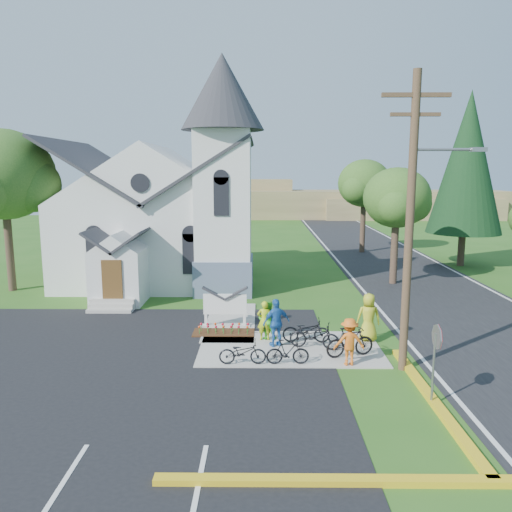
{
  "coord_description": "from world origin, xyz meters",
  "views": [
    {
      "loc": [
        0.35,
        -18.0,
        6.81
      ],
      "look_at": [
        0.15,
        5.0,
        2.89
      ],
      "focal_mm": 35.0,
      "sensor_mm": 36.0,
      "label": 1
    }
  ],
  "objects_px": {
    "utility_pole": "(412,214)",
    "cyclist_0": "(264,320)",
    "stop_sign": "(436,347)",
    "cyclist_2": "(276,323)",
    "bike_3": "(350,342)",
    "cyclist_3": "(349,342)",
    "bike_0": "(243,352)",
    "cyclist_1": "(268,320)",
    "church_sign": "(225,305)",
    "bike_4": "(314,336)",
    "bike_2": "(306,330)",
    "cyclist_4": "(368,317)",
    "bike_1": "(288,352)"
  },
  "relations": [
    {
      "from": "cyclist_1",
      "to": "bike_3",
      "type": "distance_m",
      "value": 3.61
    },
    {
      "from": "stop_sign",
      "to": "cyclist_2",
      "type": "bearing_deg",
      "value": 132.41
    },
    {
      "from": "utility_pole",
      "to": "cyclist_0",
      "type": "bearing_deg",
      "value": 148.93
    },
    {
      "from": "stop_sign",
      "to": "bike_0",
      "type": "distance_m",
      "value": 6.58
    },
    {
      "from": "cyclist_1",
      "to": "bike_4",
      "type": "xyz_separation_m",
      "value": [
        1.79,
        -1.14,
        -0.27
      ]
    },
    {
      "from": "stop_sign",
      "to": "bike_1",
      "type": "bearing_deg",
      "value": 143.9
    },
    {
      "from": "bike_0",
      "to": "cyclist_4",
      "type": "xyz_separation_m",
      "value": [
        4.98,
        2.55,
        0.54
      ]
    },
    {
      "from": "bike_1",
      "to": "bike_4",
      "type": "height_order",
      "value": "bike_4"
    },
    {
      "from": "church_sign",
      "to": "bike_4",
      "type": "height_order",
      "value": "church_sign"
    },
    {
      "from": "bike_0",
      "to": "bike_2",
      "type": "relative_size",
      "value": 0.89
    },
    {
      "from": "church_sign",
      "to": "cyclist_2",
      "type": "xyz_separation_m",
      "value": [
        2.18,
        -2.52,
        -0.03
      ]
    },
    {
      "from": "cyclist_2",
      "to": "bike_3",
      "type": "height_order",
      "value": "cyclist_2"
    },
    {
      "from": "bike_1",
      "to": "bike_4",
      "type": "xyz_separation_m",
      "value": [
        1.12,
        1.62,
        0.05
      ]
    },
    {
      "from": "utility_pole",
      "to": "cyclist_1",
      "type": "distance_m",
      "value": 7.25
    },
    {
      "from": "stop_sign",
      "to": "cyclist_2",
      "type": "distance_m",
      "value": 6.65
    },
    {
      "from": "stop_sign",
      "to": "bike_3",
      "type": "distance_m",
      "value": 4.32
    },
    {
      "from": "stop_sign",
      "to": "cyclist_3",
      "type": "relative_size",
      "value": 1.47
    },
    {
      "from": "stop_sign",
      "to": "bike_1",
      "type": "relative_size",
      "value": 1.63
    },
    {
      "from": "stop_sign",
      "to": "cyclist_0",
      "type": "bearing_deg",
      "value": 131.17
    },
    {
      "from": "stop_sign",
      "to": "bike_4",
      "type": "bearing_deg",
      "value": 122.99
    },
    {
      "from": "utility_pole",
      "to": "cyclist_4",
      "type": "relative_size",
      "value": 5.13
    },
    {
      "from": "bike_1",
      "to": "cyclist_4",
      "type": "relative_size",
      "value": 0.78
    },
    {
      "from": "church_sign",
      "to": "bike_2",
      "type": "relative_size",
      "value": 1.16
    },
    {
      "from": "bike_3",
      "to": "cyclist_4",
      "type": "relative_size",
      "value": 0.97
    },
    {
      "from": "bike_0",
      "to": "cyclist_0",
      "type": "bearing_deg",
      "value": -18.44
    },
    {
      "from": "bike_0",
      "to": "bike_4",
      "type": "relative_size",
      "value": 0.87
    },
    {
      "from": "bike_2",
      "to": "cyclist_4",
      "type": "height_order",
      "value": "cyclist_4"
    },
    {
      "from": "cyclist_0",
      "to": "cyclist_4",
      "type": "height_order",
      "value": "cyclist_4"
    },
    {
      "from": "cyclist_1",
      "to": "cyclist_2",
      "type": "distance_m",
      "value": 0.95
    },
    {
      "from": "cyclist_2",
      "to": "bike_2",
      "type": "relative_size",
      "value": 1.0
    },
    {
      "from": "bike_0",
      "to": "cyclist_4",
      "type": "distance_m",
      "value": 5.62
    },
    {
      "from": "bike_0",
      "to": "bike_1",
      "type": "distance_m",
      "value": 1.6
    },
    {
      "from": "bike_2",
      "to": "cyclist_4",
      "type": "xyz_separation_m",
      "value": [
        2.51,
        0.25,
        0.48
      ]
    },
    {
      "from": "church_sign",
      "to": "cyclist_4",
      "type": "distance_m",
      "value": 6.18
    },
    {
      "from": "utility_pole",
      "to": "bike_1",
      "type": "distance_m",
      "value": 6.36
    },
    {
      "from": "utility_pole",
      "to": "bike_0",
      "type": "xyz_separation_m",
      "value": [
        -5.64,
        0.3,
        -4.91
      ]
    },
    {
      "from": "church_sign",
      "to": "bike_2",
      "type": "xyz_separation_m",
      "value": [
        3.39,
        -2.1,
        -0.48
      ]
    },
    {
      "from": "cyclist_4",
      "to": "bike_3",
      "type": "bearing_deg",
      "value": 60.47
    },
    {
      "from": "utility_pole",
      "to": "cyclist_3",
      "type": "relative_size",
      "value": 5.92
    },
    {
      "from": "bike_1",
      "to": "cyclist_2",
      "type": "xyz_separation_m",
      "value": [
        -0.34,
        1.88,
        0.49
      ]
    },
    {
      "from": "bike_3",
      "to": "cyclist_1",
      "type": "bearing_deg",
      "value": 39.68
    },
    {
      "from": "church_sign",
      "to": "bike_3",
      "type": "bearing_deg",
      "value": -36.87
    },
    {
      "from": "bike_1",
      "to": "bike_3",
      "type": "relative_size",
      "value": 0.81
    },
    {
      "from": "cyclist_3",
      "to": "cyclist_4",
      "type": "height_order",
      "value": "cyclist_4"
    },
    {
      "from": "utility_pole",
      "to": "bike_0",
      "type": "relative_size",
      "value": 5.98
    },
    {
      "from": "utility_pole",
      "to": "bike_2",
      "type": "bearing_deg",
      "value": 140.73
    },
    {
      "from": "utility_pole",
      "to": "bike_3",
      "type": "distance_m",
      "value": 5.19
    },
    {
      "from": "utility_pole",
      "to": "stop_sign",
      "type": "height_order",
      "value": "utility_pole"
    },
    {
      "from": "cyclist_4",
      "to": "bike_1",
      "type": "bearing_deg",
      "value": 37.87
    },
    {
      "from": "cyclist_0",
      "to": "cyclist_1",
      "type": "distance_m",
      "value": 0.2
    }
  ]
}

